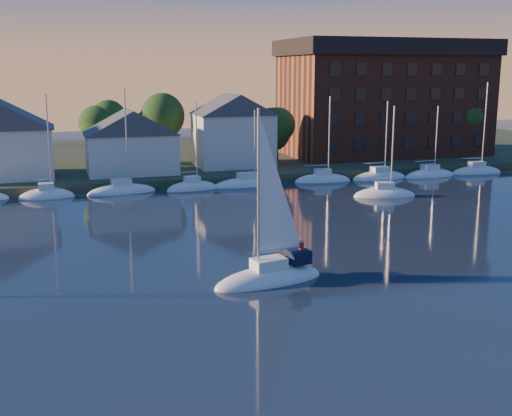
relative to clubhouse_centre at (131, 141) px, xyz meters
name	(u,v)px	position (x,y,z in m)	size (l,w,h in m)	color
ground	(400,363)	(6.00, -57.00, -5.13)	(260.00, 260.00, 0.00)	black
shoreline_land	(157,160)	(6.00, 18.00, -5.13)	(160.00, 50.00, 2.00)	#303720
wooden_dock	(186,184)	(6.00, -5.00, -5.13)	(120.00, 3.00, 1.00)	brown
clubhouse_centre	(131,141)	(0.00, 0.00, 0.00)	(11.55, 8.40, 8.08)	silver
clubhouse_east	(233,129)	(14.00, 2.00, 0.87)	(10.50, 8.40, 9.80)	silver
condo_block	(384,97)	(40.00, 7.95, 4.66)	(31.00, 17.00, 17.40)	brown
tree_line	(183,120)	(8.00, 6.00, 2.04)	(93.40, 5.40, 8.90)	#39271A
moored_fleet	(191,188)	(6.00, -8.00, -5.03)	(87.50, 2.40, 12.05)	white
hero_sailboat	(271,274)	(3.95, -43.57, -4.59)	(8.27, 3.92, 12.65)	white
drifting_sailboat_right	(384,196)	(25.66, -19.36, -5.04)	(7.35, 4.02, 11.18)	white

